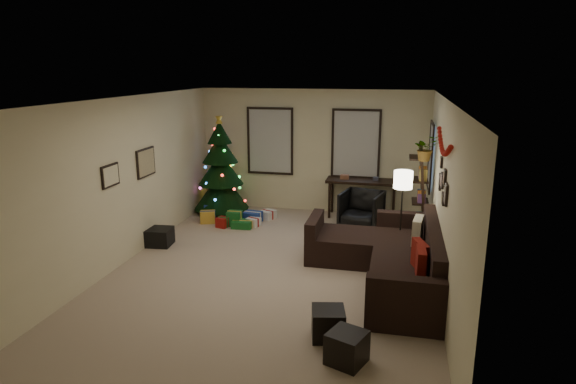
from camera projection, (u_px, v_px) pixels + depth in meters
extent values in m
plane|color=tan|center=(274.00, 270.00, 7.88)|extent=(7.00, 7.00, 0.00)
plane|color=white|center=(272.00, 99.00, 7.22)|extent=(7.00, 7.00, 0.00)
plane|color=beige|center=(312.00, 151.00, 10.86)|extent=(5.00, 0.00, 5.00)
plane|color=beige|center=(172.00, 284.00, 4.24)|extent=(5.00, 0.00, 5.00)
plane|color=beige|center=(126.00, 180.00, 8.08)|extent=(0.00, 7.00, 7.00)
plane|color=beige|center=(443.00, 198.00, 7.02)|extent=(0.00, 7.00, 7.00)
cube|color=#728CB2|center=(270.00, 141.00, 10.98)|extent=(0.94, 0.02, 1.35)
cube|color=beige|center=(270.00, 141.00, 10.98)|extent=(0.94, 0.03, 1.35)
cube|color=#728CB2|center=(356.00, 144.00, 10.58)|extent=(0.94, 0.02, 1.35)
cube|color=beige|center=(356.00, 144.00, 10.58)|extent=(0.94, 0.03, 1.35)
cube|color=#728CB2|center=(431.00, 156.00, 9.40)|extent=(0.05, 0.27, 1.17)
cube|color=beige|center=(431.00, 156.00, 9.40)|extent=(0.05, 0.45, 1.17)
cylinder|color=black|center=(222.00, 207.00, 10.97)|extent=(0.09, 0.09, 0.26)
cone|color=black|center=(221.00, 190.00, 10.87)|extent=(1.19, 1.19, 0.83)
cone|color=black|center=(221.00, 168.00, 10.75)|extent=(0.98, 0.98, 0.70)
cone|color=black|center=(220.00, 148.00, 10.64)|extent=(0.77, 0.77, 0.61)
cone|color=black|center=(219.00, 132.00, 10.55)|extent=(0.53, 0.53, 0.48)
cylinder|color=maroon|center=(222.00, 212.00, 10.99)|extent=(0.97, 0.97, 0.04)
cube|color=navy|center=(253.00, 217.00, 10.30)|extent=(0.35, 0.28, 0.22)
cube|color=#14591E|center=(234.00, 218.00, 10.07)|extent=(0.28, 0.25, 0.30)
cube|color=silver|center=(268.00, 215.00, 10.54)|extent=(0.25, 0.30, 0.18)
cube|color=gold|center=(208.00, 217.00, 10.25)|extent=(0.30, 0.22, 0.25)
cube|color=maroon|center=(223.00, 222.00, 9.99)|extent=(0.22, 0.22, 0.20)
cube|color=navy|center=(211.00, 210.00, 10.70)|extent=(0.26, 0.26, 0.28)
cube|color=#14591E|center=(242.00, 224.00, 9.95)|extent=(0.40, 0.30, 0.15)
cube|color=silver|center=(254.00, 222.00, 10.06)|extent=(0.24, 0.22, 0.17)
cube|color=black|center=(405.00, 270.00, 7.32)|extent=(0.97, 2.60, 0.45)
cube|color=black|center=(434.00, 243.00, 7.13)|extent=(0.20, 2.60, 0.46)
cube|color=black|center=(406.00, 305.00, 5.97)|extent=(0.97, 0.20, 0.71)
cube|color=black|center=(405.00, 232.00, 8.61)|extent=(0.97, 0.20, 0.71)
cube|color=black|center=(347.00, 246.00, 8.29)|extent=(0.92, 0.97, 0.45)
cube|color=black|center=(314.00, 237.00, 8.37)|extent=(0.18, 0.97, 0.71)
cube|color=maroon|center=(421.00, 264.00, 6.48)|extent=(0.12, 0.43, 0.42)
cube|color=maroon|center=(420.00, 256.00, 6.75)|extent=(0.23, 0.43, 0.42)
cube|color=beige|center=(418.00, 232.00, 7.78)|extent=(0.19, 0.47, 0.46)
cube|color=black|center=(328.00, 324.00, 5.89)|extent=(0.46, 0.46, 0.37)
cube|color=black|center=(347.00, 348.00, 5.39)|extent=(0.50, 0.50, 0.36)
cube|color=black|center=(362.00, 181.00, 10.49)|extent=(1.53, 0.55, 0.05)
cylinder|color=black|center=(329.00, 201.00, 10.53)|extent=(0.05, 0.05, 0.76)
cylinder|color=black|center=(332.00, 196.00, 10.94)|extent=(0.05, 0.05, 0.76)
cylinder|color=black|center=(393.00, 204.00, 10.24)|extent=(0.05, 0.05, 0.76)
cylinder|color=black|center=(394.00, 199.00, 10.66)|extent=(0.05, 0.05, 0.76)
imported|color=black|center=(361.00, 209.00, 9.97)|extent=(0.85, 0.82, 0.74)
cube|color=black|center=(423.00, 197.00, 8.76)|extent=(0.05, 0.05, 1.83)
cube|color=black|center=(422.00, 190.00, 9.22)|extent=(0.05, 0.05, 1.83)
cube|color=black|center=(419.00, 223.00, 9.14)|extent=(0.30, 0.51, 0.03)
cube|color=black|center=(420.00, 201.00, 9.04)|extent=(0.30, 0.51, 0.03)
cube|color=black|center=(422.00, 180.00, 8.93)|extent=(0.30, 0.51, 0.03)
cube|color=black|center=(423.00, 158.00, 8.83)|extent=(0.30, 0.51, 0.03)
imported|color=#4C4C4C|center=(426.00, 144.00, 8.53)|extent=(0.69, 0.67, 0.58)
cylinder|color=black|center=(399.00, 254.00, 8.52)|extent=(0.26, 0.26, 0.03)
cylinder|color=black|center=(401.00, 219.00, 8.37)|extent=(0.03, 0.03, 1.24)
cylinder|color=white|center=(403.00, 180.00, 8.20)|extent=(0.31, 0.31, 0.30)
cube|color=black|center=(146.00, 162.00, 8.66)|extent=(0.04, 0.60, 0.50)
cube|color=tan|center=(146.00, 162.00, 8.66)|extent=(0.01, 0.54, 0.45)
cube|color=black|center=(110.00, 176.00, 7.61)|extent=(0.04, 0.45, 0.35)
cube|color=beige|center=(110.00, 176.00, 7.61)|extent=(0.01, 0.41, 0.31)
cube|color=black|center=(446.00, 194.00, 6.41)|extent=(0.03, 0.22, 0.28)
cube|color=black|center=(445.00, 177.00, 6.70)|extent=(0.03, 0.18, 0.22)
cube|color=black|center=(443.00, 199.00, 6.78)|extent=(0.03, 0.20, 0.16)
cube|color=black|center=(442.00, 180.00, 7.06)|extent=(0.03, 0.26, 0.20)
cube|color=black|center=(440.00, 182.00, 7.42)|extent=(0.03, 0.18, 0.24)
cube|color=black|center=(441.00, 162.00, 7.34)|extent=(0.03, 0.16, 0.16)
cube|color=#990F0C|center=(307.00, 145.00, 10.96)|extent=(0.14, 0.04, 0.30)
cube|color=white|center=(307.00, 139.00, 10.92)|extent=(0.16, 0.05, 0.08)
cube|color=#990F0C|center=(310.00, 151.00, 10.97)|extent=(0.10, 0.04, 0.08)
cube|color=#990F0C|center=(321.00, 145.00, 10.89)|extent=(0.14, 0.04, 0.30)
cube|color=white|center=(321.00, 138.00, 10.85)|extent=(0.16, 0.05, 0.08)
cube|color=#990F0C|center=(324.00, 151.00, 10.91)|extent=(0.10, 0.04, 0.08)
cube|color=black|center=(154.00, 237.00, 8.97)|extent=(0.67, 0.48, 0.32)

